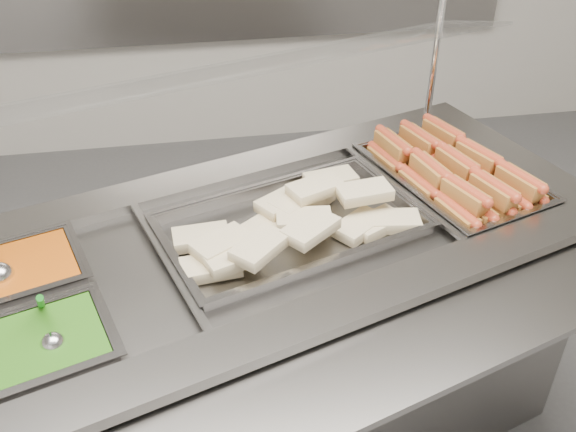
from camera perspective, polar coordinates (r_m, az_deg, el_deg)
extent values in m
cube|color=slate|center=(1.87, -1.26, -11.57)|extent=(1.77, 1.16, 0.79)
cube|color=gray|center=(1.38, 4.54, -8.24)|extent=(1.66, 0.65, 0.03)
cube|color=gray|center=(1.84, -5.90, 3.79)|extent=(1.66, 0.65, 0.03)
cube|color=gray|center=(2.02, 19.22, 4.91)|extent=(0.27, 0.53, 0.03)
cube|color=black|center=(1.66, -1.39, -4.29)|extent=(1.56, 0.95, 0.02)
cube|color=gray|center=(1.77, 9.95, 2.37)|extent=(0.18, 0.50, 0.01)
cube|color=gray|center=(1.52, -10.71, -3.90)|extent=(0.18, 0.50, 0.01)
cube|color=gray|center=(1.32, 7.97, -13.12)|extent=(1.63, 0.73, 0.02)
cylinder|color=silver|center=(2.07, 12.88, 13.27)|extent=(0.02, 0.02, 0.40)
cube|color=silver|center=(1.57, -4.76, 12.89)|extent=(1.51, 0.72, 0.08)
cube|color=#B73B0A|center=(1.61, -22.73, -5.21)|extent=(0.30, 0.27, 0.08)
cube|color=#1A5D0E|center=(1.41, -21.09, -11.42)|extent=(0.30, 0.27, 0.08)
cube|color=#92521E|center=(1.71, 14.74, -0.01)|extent=(0.08, 0.14, 0.05)
cylinder|color=#AF451F|center=(1.70, 14.83, 0.51)|extent=(0.07, 0.15, 0.03)
cube|color=#92521E|center=(1.81, 11.53, 2.52)|extent=(0.08, 0.14, 0.05)
cylinder|color=#AF451F|center=(1.80, 11.60, 3.03)|extent=(0.07, 0.15, 0.03)
cube|color=#92521E|center=(1.92, 8.65, 4.77)|extent=(0.08, 0.14, 0.05)
cylinder|color=#AF451F|center=(1.91, 8.70, 5.27)|extent=(0.07, 0.15, 0.03)
cube|color=#92521E|center=(1.75, 16.13, 0.44)|extent=(0.09, 0.14, 0.05)
cylinder|color=#AF451F|center=(1.74, 16.23, 1.00)|extent=(0.07, 0.15, 0.03)
cube|color=#92521E|center=(1.85, 12.91, 2.92)|extent=(0.08, 0.14, 0.05)
cylinder|color=#AF451F|center=(1.84, 12.99, 3.45)|extent=(0.07, 0.15, 0.03)
cube|color=#92521E|center=(1.95, 10.01, 5.16)|extent=(0.09, 0.14, 0.05)
cylinder|color=#AF451F|center=(1.94, 10.07, 5.63)|extent=(0.07, 0.15, 0.03)
cube|color=#92521E|center=(1.78, 17.50, 0.96)|extent=(0.09, 0.14, 0.05)
cylinder|color=#AF451F|center=(1.77, 17.61, 1.47)|extent=(0.08, 0.15, 0.03)
cube|color=#92521E|center=(1.88, 14.26, 3.31)|extent=(0.08, 0.14, 0.05)
cylinder|color=#AF451F|center=(1.87, 14.35, 3.85)|extent=(0.07, 0.15, 0.03)
cube|color=#92521E|center=(1.98, 11.35, 5.49)|extent=(0.09, 0.14, 0.05)
cylinder|color=#AF451F|center=(1.97, 11.41, 5.99)|extent=(0.08, 0.15, 0.03)
cube|color=#92521E|center=(1.82, 18.80, 1.35)|extent=(0.09, 0.14, 0.05)
cylinder|color=#AF451F|center=(1.81, 18.92, 1.92)|extent=(0.07, 0.15, 0.03)
cube|color=#92521E|center=(1.91, 15.58, 3.77)|extent=(0.09, 0.14, 0.05)
cylinder|color=#AF451F|center=(1.90, 15.67, 4.24)|extent=(0.07, 0.15, 0.03)
cube|color=#92521E|center=(2.01, 12.64, 5.84)|extent=(0.09, 0.14, 0.05)
cylinder|color=#AF451F|center=(2.01, 12.71, 6.32)|extent=(0.07, 0.15, 0.03)
cube|color=#92521E|center=(1.86, 20.06, 1.87)|extent=(0.09, 0.14, 0.05)
cylinder|color=#AF451F|center=(1.85, 20.17, 2.34)|extent=(0.07, 0.15, 0.03)
cube|color=#92521E|center=(1.72, 15.47, 1.75)|extent=(0.09, 0.14, 0.05)
cylinder|color=#AF451F|center=(1.71, 15.57, 2.31)|extent=(0.08, 0.15, 0.03)
cube|color=#92521E|center=(1.80, 12.51, 3.95)|extent=(0.08, 0.14, 0.05)
cylinder|color=#AF451F|center=(1.79, 12.59, 4.50)|extent=(0.06, 0.15, 0.03)
cube|color=#92521E|center=(1.91, 9.29, 6.18)|extent=(0.08, 0.14, 0.05)
cylinder|color=#AF451F|center=(1.90, 9.35, 6.71)|extent=(0.07, 0.15, 0.03)
cube|color=#92521E|center=(1.76, 17.79, 2.13)|extent=(0.09, 0.14, 0.05)
cylinder|color=#AF451F|center=(1.75, 17.90, 2.68)|extent=(0.08, 0.15, 0.03)
cube|color=#92521E|center=(1.86, 14.76, 4.53)|extent=(0.09, 0.14, 0.05)
cylinder|color=#AF451F|center=(1.85, 14.85, 5.07)|extent=(0.07, 0.15, 0.03)
cube|color=#92521E|center=(1.96, 11.58, 6.63)|extent=(0.09, 0.14, 0.05)
cylinder|color=#AF451F|center=(1.95, 11.65, 7.15)|extent=(0.08, 0.15, 0.03)
cube|color=#92521E|center=(1.82, 19.89, 2.82)|extent=(0.09, 0.14, 0.05)
cylinder|color=#AF451F|center=(1.81, 20.02, 3.36)|extent=(0.08, 0.15, 0.03)
cube|color=#92521E|center=(1.91, 16.55, 5.06)|extent=(0.10, 0.14, 0.05)
cylinder|color=#AF451F|center=(1.90, 16.65, 5.59)|extent=(0.08, 0.15, 0.03)
cube|color=#92521E|center=(2.01, 13.59, 7.17)|extent=(0.09, 0.14, 0.05)
cylinder|color=#AF451F|center=(2.00, 13.67, 7.67)|extent=(0.08, 0.15, 0.03)
cube|color=beige|center=(1.64, 7.89, -0.66)|extent=(0.16, 0.13, 0.03)
cube|color=beige|center=(1.58, -7.73, -1.88)|extent=(0.14, 0.09, 0.03)
cube|color=beige|center=(1.62, 6.33, -0.87)|extent=(0.16, 0.14, 0.03)
cube|color=beige|center=(1.53, -4.80, -3.19)|extent=(0.15, 0.15, 0.03)
cube|color=beige|center=(1.70, 1.89, 1.33)|extent=(0.15, 0.15, 0.03)
cube|color=beige|center=(1.49, -6.88, -4.54)|extent=(0.14, 0.09, 0.03)
cube|color=beige|center=(1.65, 9.28, -0.46)|extent=(0.15, 0.10, 0.03)
cube|color=beige|center=(1.60, -2.07, -1.01)|extent=(0.16, 0.14, 0.03)
cube|color=beige|center=(1.51, -5.91, -2.51)|extent=(0.16, 0.14, 0.03)
cube|color=beige|center=(1.65, -0.43, 1.23)|extent=(0.16, 0.14, 0.03)
cube|color=beige|center=(1.65, 0.77, 1.25)|extent=(0.16, 0.14, 0.03)
cube|color=beige|center=(1.47, -4.82, -3.65)|extent=(0.16, 0.12, 0.03)
cube|color=beige|center=(1.75, 3.82, 3.24)|extent=(0.15, 0.10, 0.03)
cube|color=beige|center=(1.58, 1.44, -0.34)|extent=(0.14, 0.09, 0.03)
cube|color=beige|center=(1.45, -2.53, -2.80)|extent=(0.15, 0.15, 0.03)
cube|color=beige|center=(1.50, 2.03, -1.15)|extent=(0.15, 0.15, 0.03)
cube|color=beige|center=(1.65, 6.79, 2.12)|extent=(0.15, 0.09, 0.03)
cube|color=beige|center=(1.65, 2.42, 2.47)|extent=(0.16, 0.12, 0.03)
sphere|color=silver|center=(1.58, -24.21, -4.90)|extent=(0.06, 0.06, 0.06)
sphere|color=silver|center=(1.37, -20.13, -10.66)|extent=(0.05, 0.05, 0.05)
cylinder|color=#167B1B|center=(1.39, -21.14, -7.12)|extent=(0.05, 0.11, 0.11)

